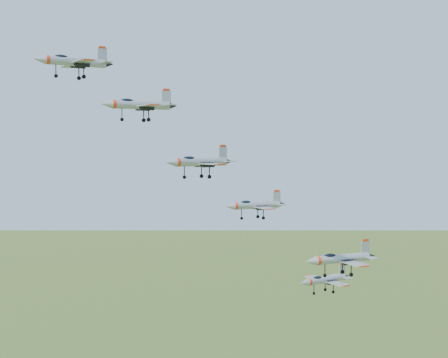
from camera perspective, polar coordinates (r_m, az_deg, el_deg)
name	(u,v)px	position (r m, az deg, el deg)	size (l,w,h in m)	color
jet_lead	(74,61)	(106.12, -13.60, 10.41)	(13.45, 11.32, 3.62)	#9599A0
jet_left_high	(139,105)	(101.99, -7.80, 6.75)	(13.07, 10.88, 3.49)	#9599A0
jet_right_high	(199,162)	(84.58, -2.30, 1.59)	(10.72, 9.10, 2.91)	#9599A0
jet_left_low	(255,205)	(105.38, 2.84, -2.39)	(11.51, 9.53, 3.08)	#9599A0
jet_right_low	(340,259)	(96.89, 10.59, -7.16)	(12.70, 10.51, 3.39)	#9599A0
jet_trail	(325,279)	(107.40, 9.19, -9.06)	(10.93, 9.24, 2.95)	#9599A0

